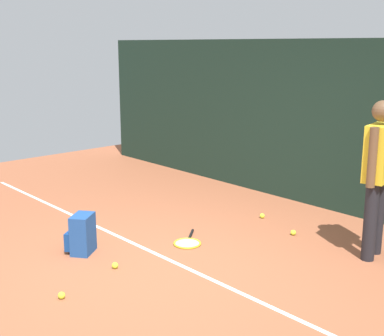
# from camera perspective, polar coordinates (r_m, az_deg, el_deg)

# --- Properties ---
(ground_plane) EXTENTS (12.00, 12.00, 0.00)m
(ground_plane) POSITION_cam_1_polar(r_m,az_deg,el_deg) (5.54, -3.12, -10.77)
(ground_plane) COLOR #9E5638
(back_fence) EXTENTS (10.00, 0.10, 2.33)m
(back_fence) POSITION_cam_1_polar(r_m,az_deg,el_deg) (7.41, 15.11, 4.37)
(back_fence) COLOR #192D23
(back_fence) RESTS_ON ground
(court_line) EXTENTS (9.00, 0.05, 0.00)m
(court_line) POSITION_cam_1_polar(r_m,az_deg,el_deg) (5.64, -1.74, -10.28)
(court_line) COLOR white
(court_line) RESTS_ON ground
(tennis_player) EXTENTS (0.29, 0.52, 1.70)m
(tennis_player) POSITION_cam_1_polar(r_m,az_deg,el_deg) (5.85, 19.54, -0.22)
(tennis_player) COLOR black
(tennis_player) RESTS_ON ground
(tennis_racket) EXTENTS (0.53, 0.59, 0.03)m
(tennis_racket) POSITION_cam_1_polar(r_m,az_deg,el_deg) (6.16, -0.48, -8.09)
(tennis_racket) COLOR black
(tennis_racket) RESTS_ON ground
(backpack) EXTENTS (0.38, 0.38, 0.44)m
(backpack) POSITION_cam_1_polar(r_m,az_deg,el_deg) (5.96, -11.90, -7.09)
(backpack) COLOR #1E478C
(backpack) RESTS_ON ground
(tennis_ball_near_player) EXTENTS (0.07, 0.07, 0.07)m
(tennis_ball_near_player) POSITION_cam_1_polar(r_m,az_deg,el_deg) (7.07, 7.63, -5.17)
(tennis_ball_near_player) COLOR #CCE033
(tennis_ball_near_player) RESTS_ON ground
(tennis_ball_by_fence) EXTENTS (0.07, 0.07, 0.07)m
(tennis_ball_by_fence) POSITION_cam_1_polar(r_m,az_deg,el_deg) (5.05, -13.98, -13.27)
(tennis_ball_by_fence) COLOR #CCE033
(tennis_ball_by_fence) RESTS_ON ground
(tennis_ball_mid_court) EXTENTS (0.07, 0.07, 0.07)m
(tennis_ball_mid_court) POSITION_cam_1_polar(r_m,az_deg,el_deg) (6.52, 10.94, -6.90)
(tennis_ball_mid_court) COLOR #CCE033
(tennis_ball_mid_court) RESTS_ON ground
(tennis_ball_far_left) EXTENTS (0.07, 0.07, 0.07)m
(tennis_ball_far_left) POSITION_cam_1_polar(r_m,az_deg,el_deg) (5.56, -8.36, -10.43)
(tennis_ball_far_left) COLOR #CCE033
(tennis_ball_far_left) RESTS_ON ground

